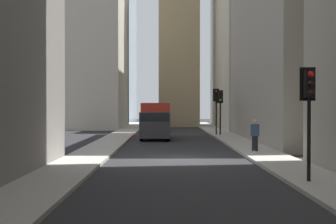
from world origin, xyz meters
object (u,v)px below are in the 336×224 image
pedestrian (255,134)px  discarded_bottle (254,153)px  traffic_light_foreground (309,97)px  delivery_truck (156,120)px  traffic_light_far_junction (220,102)px  traffic_light_midblock (216,101)px  sedan_silver (158,124)px

pedestrian → discarded_bottle: bearing=167.7°
traffic_light_foreground → pedestrian: (9.59, -0.20, -1.80)m
delivery_truck → discarded_bottle: bearing=-158.0°
pedestrian → traffic_light_far_junction: bearing=0.7°
traffic_light_far_junction → traffic_light_midblock: bearing=25.6°
sedan_silver → traffic_light_far_junction: 10.48m
sedan_silver → traffic_light_far_junction: bearing=-147.6°
traffic_light_midblock → discarded_bottle: size_ratio=14.72×
traffic_light_midblock → traffic_light_far_junction: size_ratio=1.04×
delivery_truck → discarded_bottle: 13.98m
pedestrian → discarded_bottle: 2.17m
traffic_light_foreground → pedestrian: bearing=-1.2°
traffic_light_midblock → pedestrian: 14.46m
sedan_silver → discarded_bottle: size_ratio=15.93×
delivery_truck → traffic_light_midblock: size_ratio=1.62×
traffic_light_midblock → traffic_light_far_junction: (-0.58, -0.28, -0.12)m
delivery_truck → traffic_light_midblock: bearing=-57.1°
delivery_truck → discarded_bottle: size_ratio=23.93×
sedan_silver → traffic_light_foreground: bearing=-170.3°
delivery_truck → traffic_light_far_junction: 6.32m
pedestrian → discarded_bottle: (-1.96, 0.42, -0.83)m
traffic_light_foreground → traffic_light_midblock: 23.91m
delivery_truck → traffic_light_far_junction: bearing=-63.1°
traffic_light_midblock → discarded_bottle: 16.52m
traffic_light_foreground → discarded_bottle: size_ratio=13.80×
delivery_truck → traffic_light_foreground: size_ratio=1.73×
sedan_silver → discarded_bottle: sedan_silver is taller
traffic_light_midblock → discarded_bottle: (-16.27, -0.03, -2.81)m
sedan_silver → traffic_light_midblock: (-8.06, -5.20, 2.40)m
traffic_light_foreground → discarded_bottle: bearing=1.7°
traffic_light_far_junction → discarded_bottle: 15.93m
pedestrian → traffic_light_foreground: bearing=178.8°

